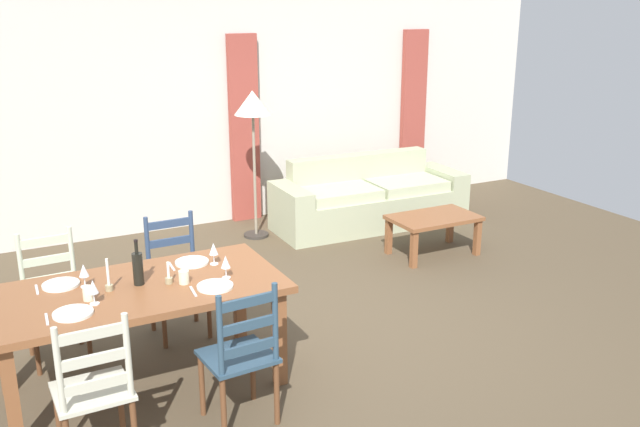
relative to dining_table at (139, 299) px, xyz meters
The scene contains 29 objects.
ground_plane 1.61m from the dining_table, ahead, with size 9.60×9.60×0.02m, color brown.
wall_far 3.80m from the dining_table, 67.11° to the left, with size 9.60×0.16×2.70m, color beige.
curtain_panel_left 3.92m from the dining_table, 57.91° to the left, with size 0.35×0.08×2.20m, color #9C4136.
curtain_panel_right 5.57m from the dining_table, 36.44° to the left, with size 0.35×0.08×2.20m, color #9C4136.
dining_table is the anchor object (origin of this frame).
dining_chair_near_left 0.86m from the dining_table, 121.38° to the right, with size 0.43×0.41×0.96m.
dining_chair_near_right 0.86m from the dining_table, 58.50° to the right, with size 0.45×0.43×0.96m.
dining_chair_far_left 0.89m from the dining_table, 121.90° to the left, with size 0.44×0.42×0.96m.
dining_chair_far_right 0.87m from the dining_table, 57.74° to the left, with size 0.42×0.40×0.96m.
dinner_plate_near_left 0.52m from the dining_table, 150.95° to the right, with size 0.24×0.24×0.02m, color white.
fork_near_left 0.66m from the dining_table, 157.38° to the right, with size 0.02×0.17×0.01m, color silver.
dinner_plate_near_right 0.52m from the dining_table, 29.05° to the right, with size 0.24×0.24×0.02m, color white.
fork_near_right 0.40m from the dining_table, 39.81° to the right, with size 0.02×0.17×0.01m, color silver.
dinner_plate_far_left 0.52m from the dining_table, 150.95° to the left, with size 0.24×0.24×0.02m, color white.
fork_far_left 0.66m from the dining_table, 157.38° to the left, with size 0.02×0.17×0.01m, color silver.
dinner_plate_far_right 0.52m from the dining_table, 29.05° to the left, with size 0.24×0.24×0.02m, color white.
fork_far_right 0.40m from the dining_table, 39.81° to the left, with size 0.02×0.17×0.01m, color silver.
wine_bottle 0.21m from the dining_table, 63.14° to the left, with size 0.07×0.07×0.32m.
wine_glass_near_left 0.40m from the dining_table, 153.15° to the right, with size 0.06×0.06×0.16m.
wine_glass_near_right 0.62m from the dining_table, 12.67° to the right, with size 0.06×0.06×0.16m.
wine_glass_far_left 0.40m from the dining_table, 153.50° to the left, with size 0.06×0.06×0.16m.
wine_glass_far_right 0.64m from the dining_table, 15.02° to the left, with size 0.06×0.06×0.16m.
coffee_cup_primary 0.33m from the dining_table, 16.68° to the right, with size 0.07×0.07×0.09m, color beige.
coffee_cup_secondary 0.36m from the dining_table, 167.65° to the right, with size 0.07×0.07×0.09m, color beige.
candle_tall 0.23m from the dining_table, behind, with size 0.05×0.05×0.22m.
candle_short 0.24m from the dining_table, 11.31° to the right, with size 0.05×0.05×0.15m.
couch 4.11m from the dining_table, 36.92° to the left, with size 2.30×0.86×0.80m.
coffee_table 3.58m from the dining_table, 20.42° to the left, with size 0.90×0.56×0.42m.
standing_lamp 3.35m from the dining_table, 54.00° to the left, with size 0.40×0.40×1.64m.
Camera 1 is at (-2.36, -4.51, 2.58)m, focal length 39.41 mm.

